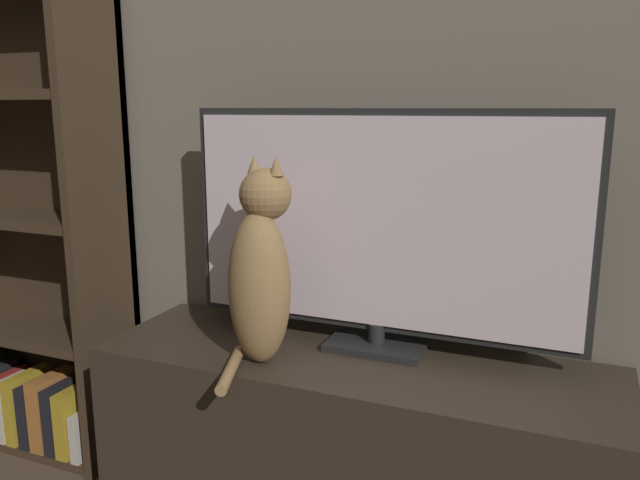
% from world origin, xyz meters
% --- Properties ---
extents(wall_back, '(4.80, 0.05, 2.60)m').
position_xyz_m(wall_back, '(0.00, 1.22, 1.30)').
color(wall_back, '#756B5B').
rests_on(wall_back, ground_plane).
extents(tv_stand, '(1.34, 0.42, 0.54)m').
position_xyz_m(tv_stand, '(0.00, 0.97, 0.27)').
color(tv_stand, '#33281E').
rests_on(tv_stand, ground_plane).
extents(tv, '(1.04, 0.15, 0.63)m').
position_xyz_m(tv, '(0.04, 1.05, 0.86)').
color(tv, black).
rests_on(tv, tv_stand).
extents(cat, '(0.19, 0.32, 0.52)m').
position_xyz_m(cat, '(-0.20, 0.87, 0.77)').
color(cat, '#997547').
rests_on(cat, tv_stand).
extents(bookshelf, '(0.68, 0.28, 1.61)m').
position_xyz_m(bookshelf, '(-1.19, 1.08, 0.68)').
color(bookshelf, '#3D2D1E').
rests_on(bookshelf, ground_plane).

